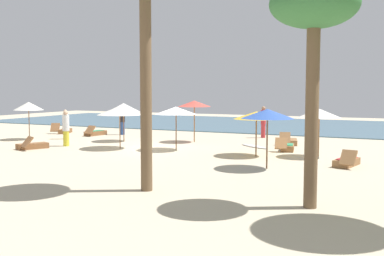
% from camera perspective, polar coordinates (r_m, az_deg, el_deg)
% --- Properties ---
extents(ground_plane, '(60.00, 60.00, 0.00)m').
position_cam_1_polar(ground_plane, '(23.66, -3.93, -2.51)').
color(ground_plane, beige).
extents(ocean_water, '(48.00, 16.00, 0.06)m').
position_cam_1_polar(ocean_water, '(39.28, 8.38, 0.44)').
color(ocean_water, '#476B7F').
rests_on(ocean_water, ground_plane).
extents(umbrella_0, '(1.98, 1.98, 2.26)m').
position_cam_1_polar(umbrella_0, '(17.75, 9.16, 1.71)').
color(umbrella_0, brown).
rests_on(umbrella_0, ground_plane).
extents(umbrella_1, '(2.05, 2.05, 2.00)m').
position_cam_1_polar(umbrella_1, '(21.05, 7.84, 1.54)').
color(umbrella_1, brown).
rests_on(umbrella_1, ground_plane).
extents(umbrella_2, '(1.86, 1.86, 2.34)m').
position_cam_1_polar(umbrella_2, '(26.29, 0.29, 2.97)').
color(umbrella_2, olive).
rests_on(umbrella_2, ground_plane).
extents(umbrella_3, '(2.02, 2.02, 2.13)m').
position_cam_1_polar(umbrella_3, '(22.88, -1.95, 2.13)').
color(umbrella_3, brown).
rests_on(umbrella_3, ground_plane).
extents(umbrella_5, '(1.90, 1.90, 2.18)m').
position_cam_1_polar(umbrella_5, '(26.96, -8.33, 2.48)').
color(umbrella_5, brown).
rests_on(umbrella_5, ground_plane).
extents(umbrella_6, '(1.89, 1.89, 2.13)m').
position_cam_1_polar(umbrella_6, '(21.26, 15.23, 1.74)').
color(umbrella_6, olive).
rests_on(umbrella_6, ground_plane).
extents(umbrella_7, '(1.74, 1.74, 2.22)m').
position_cam_1_polar(umbrella_7, '(29.20, -19.26, 2.53)').
color(umbrella_7, brown).
rests_on(umbrella_7, ground_plane).
extents(umbrella_8, '(2.27, 2.27, 2.13)m').
position_cam_1_polar(umbrella_8, '(23.74, -8.79, 2.11)').
color(umbrella_8, olive).
rests_on(umbrella_8, ground_plane).
extents(lounger_0, '(0.99, 1.76, 0.71)m').
position_cam_1_polar(lounger_0, '(25.79, 11.90, -1.61)').
color(lounger_0, olive).
rests_on(lounger_0, ground_plane).
extents(lounger_1, '(1.23, 1.78, 0.69)m').
position_cam_1_polar(lounger_1, '(24.74, -18.89, -2.04)').
color(lounger_1, brown).
rests_on(lounger_1, ground_plane).
extents(lounger_2, '(0.81, 1.77, 0.67)m').
position_cam_1_polar(lounger_2, '(30.74, -11.72, -0.56)').
color(lounger_2, brown).
rests_on(lounger_2, ground_plane).
extents(lounger_3, '(0.92, 1.76, 0.71)m').
position_cam_1_polar(lounger_3, '(19.25, 18.30, -3.92)').
color(lounger_3, olive).
rests_on(lounger_3, ground_plane).
extents(lounger_5, '(1.28, 1.76, 0.71)m').
position_cam_1_polar(lounger_5, '(32.72, -15.28, -0.32)').
color(lounger_5, brown).
rests_on(lounger_5, ground_plane).
extents(lounger_6, '(0.92, 1.78, 0.68)m').
position_cam_1_polar(lounger_6, '(23.26, 11.47, -2.29)').
color(lounger_6, olive).
rests_on(lounger_6, ground_plane).
extents(person_0, '(0.44, 0.44, 1.93)m').
position_cam_1_polar(person_0, '(30.81, -8.49, 0.99)').
color(person_0, '#2D4C8C').
rests_on(person_0, ground_plane).
extents(person_1, '(0.44, 0.44, 1.76)m').
position_cam_1_polar(person_1, '(28.90, -15.13, 0.47)').
color(person_1, yellow).
rests_on(person_1, ground_plane).
extents(person_2, '(0.49, 0.49, 1.84)m').
position_cam_1_polar(person_2, '(25.38, -15.09, -0.05)').
color(person_2, yellow).
rests_on(person_2, ground_plane).
extents(person_3, '(0.36, 0.36, 1.93)m').
position_cam_1_polar(person_3, '(28.95, 8.67, 0.78)').
color(person_3, '#BF3338').
rests_on(person_3, ground_plane).
extents(palm_3, '(2.21, 2.21, 5.71)m').
position_cam_1_polar(palm_3, '(12.24, 14.63, 13.39)').
color(palm_3, brown).
rests_on(palm_3, ground_plane).
extents(surfboard, '(2.04, 1.75, 0.07)m').
position_cam_1_polar(surfboard, '(24.52, 7.59, -2.20)').
color(surfboard, silver).
rests_on(surfboard, ground_plane).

